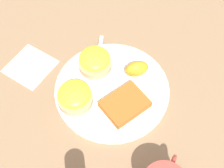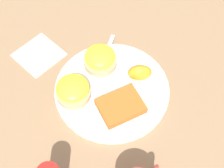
{
  "view_description": "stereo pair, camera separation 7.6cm",
  "coord_description": "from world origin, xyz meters",
  "px_view_note": "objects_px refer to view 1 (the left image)",
  "views": [
    {
      "loc": [
        -0.37,
        -0.18,
        0.67
      ],
      "look_at": [
        0.0,
        0.0,
        0.03
      ],
      "focal_mm": 50.0,
      "sensor_mm": 36.0,
      "label": 1
    },
    {
      "loc": [
        -0.33,
        -0.24,
        0.67
      ],
      "look_at": [
        0.0,
        0.0,
        0.03
      ],
      "focal_mm": 50.0,
      "sensor_mm": 36.0,
      "label": 2
    }
  ],
  "objects_px": {
    "sandwich_benedict_right": "(75,96)",
    "hashbrown_patty": "(125,104)",
    "sandwich_benedict_left": "(95,61)",
    "orange_wedge": "(137,69)",
    "fork": "(96,73)"
  },
  "relations": [
    {
      "from": "orange_wedge",
      "to": "fork",
      "type": "xyz_separation_m",
      "value": [
        -0.05,
        0.09,
        -0.02
      ]
    },
    {
      "from": "orange_wedge",
      "to": "sandwich_benedict_right",
      "type": "bearing_deg",
      "value": 143.65
    },
    {
      "from": "orange_wedge",
      "to": "fork",
      "type": "height_order",
      "value": "orange_wedge"
    },
    {
      "from": "hashbrown_patty",
      "to": "fork",
      "type": "bearing_deg",
      "value": 62.93
    },
    {
      "from": "sandwich_benedict_left",
      "to": "fork",
      "type": "distance_m",
      "value": 0.03
    },
    {
      "from": "hashbrown_patty",
      "to": "orange_wedge",
      "type": "height_order",
      "value": "orange_wedge"
    },
    {
      "from": "orange_wedge",
      "to": "fork",
      "type": "distance_m",
      "value": 0.11
    },
    {
      "from": "hashbrown_patty",
      "to": "orange_wedge",
      "type": "xyz_separation_m",
      "value": [
        0.1,
        0.01,
        0.01
      ]
    },
    {
      "from": "sandwich_benedict_right",
      "to": "hashbrown_patty",
      "type": "xyz_separation_m",
      "value": [
        0.04,
        -0.11,
        -0.01
      ]
    },
    {
      "from": "sandwich_benedict_right",
      "to": "hashbrown_patty",
      "type": "relative_size",
      "value": 0.84
    },
    {
      "from": "sandwich_benedict_right",
      "to": "hashbrown_patty",
      "type": "distance_m",
      "value": 0.12
    },
    {
      "from": "sandwich_benedict_left",
      "to": "orange_wedge",
      "type": "xyz_separation_m",
      "value": [
        0.02,
        -0.11,
        -0.0
      ]
    },
    {
      "from": "sandwich_benedict_left",
      "to": "hashbrown_patty",
      "type": "relative_size",
      "value": 0.84
    },
    {
      "from": "sandwich_benedict_right",
      "to": "orange_wedge",
      "type": "relative_size",
      "value": 1.43
    },
    {
      "from": "sandwich_benedict_left",
      "to": "orange_wedge",
      "type": "relative_size",
      "value": 1.43
    }
  ]
}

